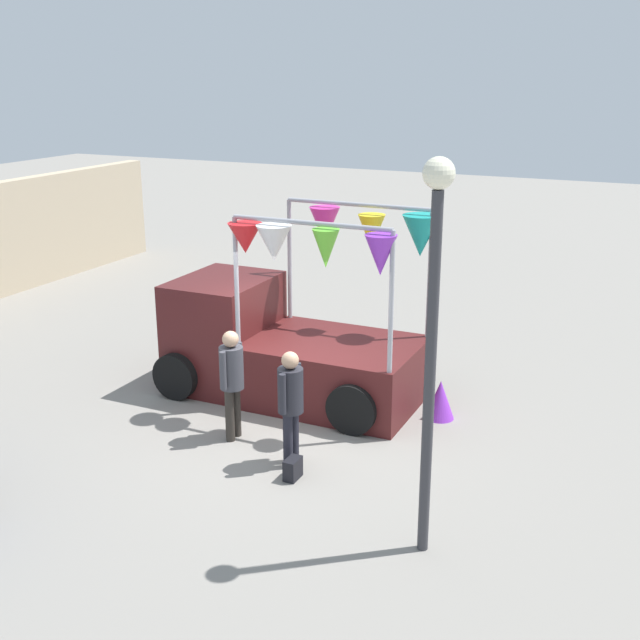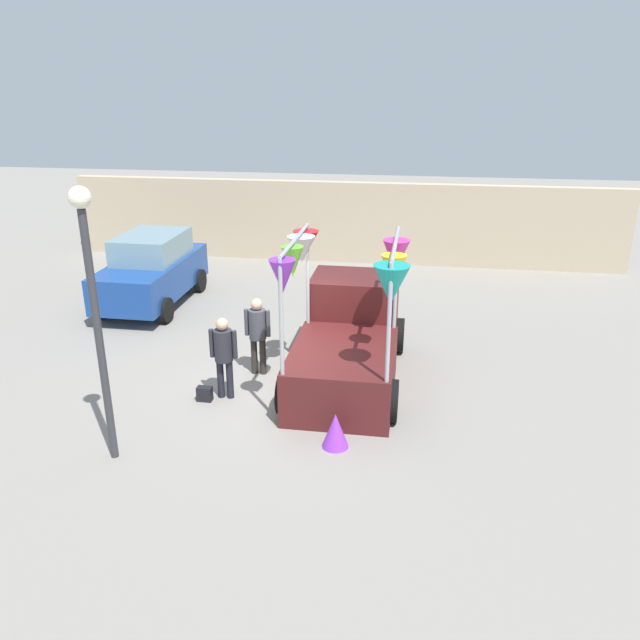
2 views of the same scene
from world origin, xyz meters
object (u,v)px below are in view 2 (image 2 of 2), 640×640
Objects in this scene: parked_car at (152,270)px; folded_kite_bundle_violet at (335,430)px; vendor_truck at (349,333)px; street_lamp at (93,292)px; person_customer at (224,351)px; handbag at (205,394)px; person_vendor at (258,329)px.

parked_car is 6.67× the size of folded_kite_bundle_violet.
street_lamp is at bearing -133.39° from vendor_truck.
parked_car reaches higher than folded_kite_bundle_violet.
person_customer is 2.66× the size of folded_kite_bundle_violet.
handbag is (3.12, -5.03, -0.80)m from parked_car.
person_customer is 0.91m from handbag.
folded_kite_bundle_violet is at bearing -52.32° from person_vendor.
person_customer is at bearing 29.74° from handbag.
parked_car is 2.51× the size of person_customer.
handbag is (-2.53, -1.52, -0.77)m from vendor_truck.
vendor_truck is 2.76m from folded_kite_bundle_violet.
parked_car is 2.48× the size of person_vendor.
handbag is (-0.35, -0.20, -0.82)m from person_customer.
street_lamp is at bearing -114.60° from person_vendor.
parked_car is 8.48m from folded_kite_bundle_violet.
handbag is (-0.71, -1.31, -0.83)m from person_vendor.
street_lamp is (2.31, -7.05, 1.81)m from parked_car.
parked_car is 5.98m from handbag.
vendor_truck is 2.55m from person_customer.
vendor_truck is 3.05m from handbag.
street_lamp is at bearing -117.68° from person_customer.
vendor_truck reaches higher than person_vendor.
vendor_truck is 1.83m from person_vendor.
person_vendor is 1.70m from handbag.
street_lamp reaches higher than parked_car.
folded_kite_bundle_violet is at bearing 13.78° from street_lamp.
vendor_truck is 2.55× the size of person_vendor.
person_vendor is 3.20m from folded_kite_bundle_violet.
parked_car is 14.29× the size of handbag.
person_customer is at bearing 62.32° from street_lamp.
parked_car reaches higher than person_customer.
folded_kite_bundle_violet is (5.74, -6.20, -0.64)m from parked_car.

